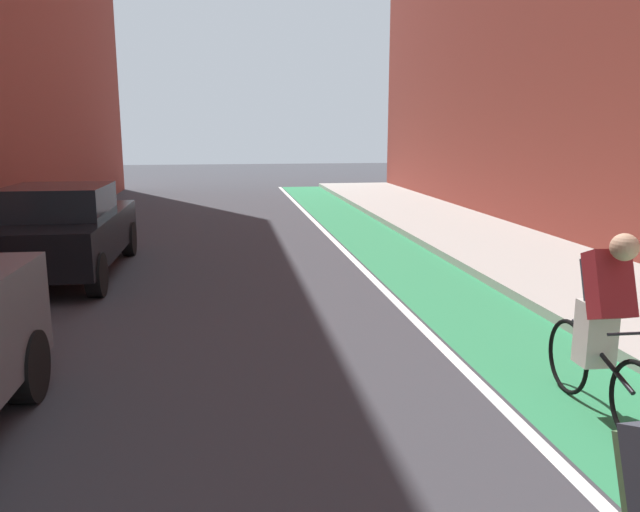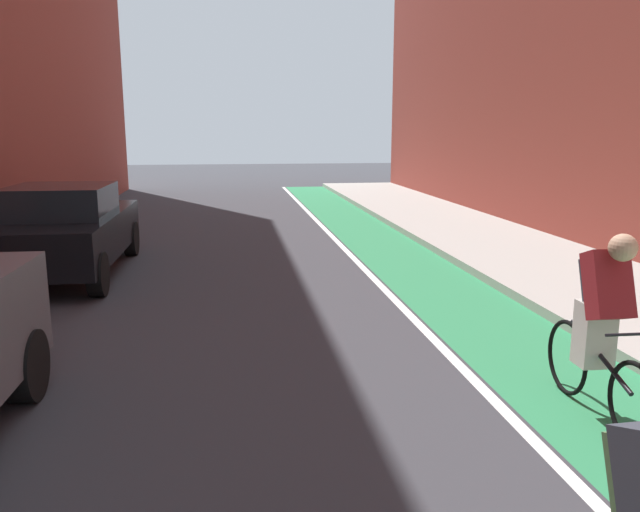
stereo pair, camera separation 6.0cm
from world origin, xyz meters
The scene contains 6 objects.
ground_plane centered at (0.00, 13.06, 0.00)m, with size 75.06×75.06×0.00m, color #38383D.
bike_lane_paint centered at (3.11, 15.06, 0.00)m, with size 1.60×34.12×0.00m, color #2D8451.
lane_divider_stripe centered at (2.21, 15.06, 0.00)m, with size 0.12×34.12×0.00m, color white.
sidewalk_right centered at (5.42, 15.06, 0.07)m, with size 3.02×34.12×0.14m, color #A8A59E.
parked_sedan_black centered at (-2.86, 16.23, 0.78)m, with size 1.85×4.24×1.53m.
cyclist_trailing centered at (2.91, 9.98, 0.85)m, with size 0.48×1.75×1.63m.
Camera 1 is at (-0.20, 5.39, 2.43)m, focal length 35.06 mm.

